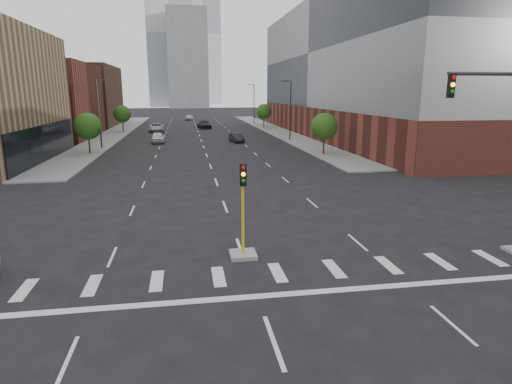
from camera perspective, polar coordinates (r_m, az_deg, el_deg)
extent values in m
plane|color=black|center=(12.29, 4.45, -24.21)|extent=(400.00, 400.00, 0.00)
cube|color=gray|center=(84.71, -18.02, 7.59)|extent=(5.00, 92.00, 0.15)
cube|color=gray|center=(85.57, 2.45, 8.27)|extent=(5.00, 92.00, 0.15)
cube|color=brown|center=(79.52, -28.27, 10.64)|extent=(20.00, 22.00, 12.00)
cube|color=brown|center=(104.50, -23.76, 11.62)|extent=(20.00, 24.00, 13.00)
cube|color=brown|center=(76.61, 15.49, 9.05)|extent=(24.00, 70.00, 5.00)
cube|color=slate|center=(76.68, 16.02, 17.26)|extent=(24.00, 70.00, 17.00)
cube|color=#B2B7BC|center=(231.16, -11.36, 19.83)|extent=(22.00, 22.00, 70.00)
cube|color=#B2B7BC|center=(271.69, -7.11, 20.02)|extent=(20.00, 20.00, 80.00)
cube|color=slate|center=(209.97, -9.08, 17.05)|extent=(18.00, 18.00, 44.00)
cube|color=#999993|center=(20.02, -1.72, -8.35)|extent=(1.20, 1.20, 0.20)
cylinder|color=gold|center=(19.45, -1.76, -3.69)|extent=(0.14, 0.14, 3.20)
cube|color=black|center=(18.77, -1.73, 2.29)|extent=(0.28, 0.18, 1.00)
sphere|color=red|center=(18.61, -1.70, 3.29)|extent=(0.18, 0.18, 0.18)
sphere|color=orange|center=(18.67, -1.69, 2.38)|extent=(0.18, 0.18, 0.18)
sphere|color=#0C7F19|center=(18.73, -1.69, 1.48)|extent=(0.18, 0.18, 0.18)
cylinder|color=#2D2D30|center=(21.65, 29.93, 13.49)|extent=(5.00, 0.16, 0.16)
cube|color=black|center=(20.29, 24.59, 12.74)|extent=(0.28, 0.18, 1.00)
sphere|color=red|center=(20.19, 24.87, 13.72)|extent=(0.18, 0.18, 0.18)
sphere|color=orange|center=(20.19, 24.79, 12.87)|extent=(0.18, 0.18, 0.18)
sphere|color=#0C7F19|center=(20.18, 24.71, 12.02)|extent=(0.18, 0.18, 0.18)
cylinder|color=#2D2D30|center=(66.46, 4.60, 10.64)|extent=(0.20, 0.20, 9.00)
cube|color=#2D2D30|center=(66.22, 3.98, 14.53)|extent=(1.40, 0.22, 0.15)
cylinder|color=#2D2D30|center=(100.76, -0.27, 11.55)|extent=(0.20, 0.20, 9.00)
cube|color=#2D2D30|center=(100.61, -0.74, 14.11)|extent=(1.40, 0.22, 0.15)
cylinder|color=#2D2D30|center=(60.54, -20.18, 9.64)|extent=(0.20, 0.20, 9.00)
cube|color=#2D2D30|center=(60.35, -19.76, 13.94)|extent=(1.40, 0.22, 0.15)
cylinder|color=#382619|center=(56.04, -21.32, 5.74)|extent=(0.20, 0.20, 1.75)
sphere|color=#245015|center=(55.81, -21.52, 8.15)|extent=(3.20, 3.20, 3.20)
cylinder|color=#382619|center=(85.48, -17.30, 8.33)|extent=(0.20, 0.20, 1.75)
sphere|color=#245015|center=(85.34, -17.41, 9.91)|extent=(3.20, 3.20, 3.20)
cylinder|color=#382619|center=(52.51, 9.00, 6.03)|extent=(0.20, 0.20, 1.75)
sphere|color=#245015|center=(52.27, 9.10, 8.61)|extent=(3.20, 3.20, 3.20)
cylinder|color=#382619|center=(91.18, 1.05, 9.18)|extent=(0.20, 0.20, 1.75)
sphere|color=#245015|center=(91.04, 1.06, 10.68)|extent=(3.20, 3.20, 3.20)
imported|color=silver|center=(65.97, -12.98, 7.10)|extent=(2.16, 4.78, 1.59)
imported|color=black|center=(65.24, -2.64, 7.25)|extent=(2.10, 4.26, 1.34)
imported|color=#B4B4B4|center=(84.40, -13.13, 8.38)|extent=(3.07, 6.08, 1.65)
imported|color=black|center=(90.72, -6.94, 8.95)|extent=(3.04, 6.00, 1.67)
imported|color=silver|center=(117.52, -8.91, 9.81)|extent=(2.44, 4.65, 1.51)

